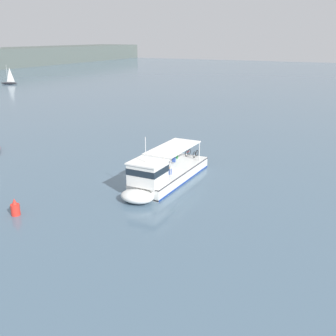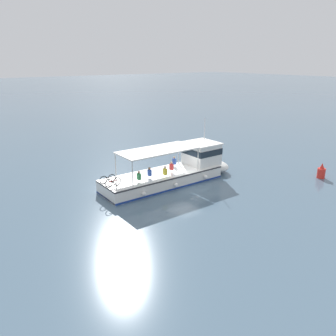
% 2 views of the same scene
% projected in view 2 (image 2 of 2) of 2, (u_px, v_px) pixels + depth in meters
% --- Properties ---
extents(ground_plane, '(400.00, 400.00, 0.00)m').
position_uv_depth(ground_plane, '(186.00, 184.00, 29.00)').
color(ground_plane, slate).
extents(ferry_main, '(12.91, 3.72, 5.32)m').
position_uv_depth(ferry_main, '(177.00, 170.00, 29.42)').
color(ferry_main, white).
rests_on(ferry_main, ground).
extents(channel_buoy, '(0.70, 0.70, 1.40)m').
position_uv_depth(channel_buoy, '(321.00, 172.00, 30.32)').
color(channel_buoy, red).
rests_on(channel_buoy, ground).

